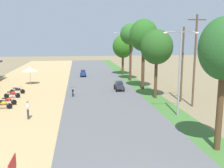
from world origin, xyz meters
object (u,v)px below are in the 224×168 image
object	(u,v)px
car_hatchback_blue	(83,73)
pedestrian_on_shoulder	(28,109)
median_tree_nearest	(224,50)
utility_pole_far	(182,63)
parked_motorbike_sixth	(18,90)
median_tree_fourth	(131,35)
utility_pole_near	(195,60)
median_tree_fifth	(123,46)
street_signboard	(12,168)
parked_motorbike_third	(3,104)
parked_motorbike_fifth	(12,94)
vendor_umbrella	(30,69)
car_sedan_charcoal	(119,85)
parked_motorbike_fourth	(8,100)
streetlamp_mid	(122,49)
motorbike_ahead_second	(73,91)
median_tree_third	(144,36)
median_tree_second	(157,47)

from	to	relation	value
car_hatchback_blue	pedestrian_on_shoulder	bearing A→B (deg)	-102.40
median_tree_nearest	utility_pole_far	distance (m)	12.61
parked_motorbike_sixth	utility_pole_far	bearing A→B (deg)	-18.57
median_tree_fourth	utility_pole_near	world-z (taller)	median_tree_fourth
median_tree_fifth	street_signboard	bearing A→B (deg)	-107.58
parked_motorbike_third	parked_motorbike_fifth	bearing A→B (deg)	92.97
vendor_umbrella	car_sedan_charcoal	size ratio (longest dim) A/B	1.12
parked_motorbike_third	car_sedan_charcoal	xyz separation A→B (m)	(12.60, 7.30, 0.19)
street_signboard	car_sedan_charcoal	world-z (taller)	street_signboard
car_sedan_charcoal	pedestrian_on_shoulder	bearing A→B (deg)	-131.57
parked_motorbike_sixth	median_tree_fifth	size ratio (longest dim) A/B	0.24
parked_motorbike_fourth	streetlamp_mid	distance (m)	28.64
streetlamp_mid	motorbike_ahead_second	size ratio (longest dim) A/B	4.43
parked_motorbike_third	median_tree_nearest	world-z (taller)	median_tree_nearest
pedestrian_on_shoulder	streetlamp_mid	distance (m)	31.54
parked_motorbike_third	utility_pole_near	xyz separation A→B (m)	(18.77, -1.28, 4.19)
parked_motorbike_third	parked_motorbike_fourth	bearing A→B (deg)	87.23
pedestrian_on_shoulder	car_hatchback_blue	bearing A→B (deg)	77.60
parked_motorbike_third	motorbike_ahead_second	world-z (taller)	motorbike_ahead_second
median_tree_nearest	median_tree_third	world-z (taller)	median_tree_third
median_tree_fifth	motorbike_ahead_second	size ratio (longest dim) A/B	4.11
vendor_umbrella	pedestrian_on_shoulder	world-z (taller)	vendor_umbrella
car_hatchback_blue	median_tree_third	bearing A→B (deg)	-57.35
median_tree_third	parked_motorbike_third	bearing A→B (deg)	-153.06
median_tree_nearest	utility_pole_near	distance (m)	10.62
parked_motorbike_fourth	parked_motorbike_fifth	xyz separation A→B (m)	(-0.32, 3.20, 0.00)
pedestrian_on_shoulder	median_tree_nearest	bearing A→B (deg)	-31.55
utility_pole_far	car_hatchback_blue	distance (m)	22.18
pedestrian_on_shoulder	streetlamp_mid	bearing A→B (deg)	65.39
street_signboard	median_tree_nearest	distance (m)	12.88
parked_motorbike_fifth	median_tree_fifth	distance (m)	23.84
pedestrian_on_shoulder	median_tree_third	distance (m)	18.50
street_signboard	median_tree_fourth	distance (m)	31.90
median_tree_nearest	motorbike_ahead_second	size ratio (longest dim) A/B	4.49
median_tree_nearest	median_tree_fourth	distance (m)	26.34
parked_motorbike_fourth	pedestrian_on_shoulder	world-z (taller)	pedestrian_on_shoulder
parked_motorbike_third	utility_pole_near	distance (m)	19.27
median_tree_nearest	median_tree_fourth	xyz separation A→B (m)	(-0.07, 26.32, 1.13)
street_signboard	parked_motorbike_fifth	bearing A→B (deg)	103.38
car_sedan_charcoal	parked_motorbike_sixth	bearing A→B (deg)	-178.81
parked_motorbike_fifth	pedestrian_on_shoulder	size ratio (longest dim) A/B	1.11
parked_motorbike_fourth	median_tree_second	size ratio (longest dim) A/B	0.23
parked_motorbike_fifth	median_tree_nearest	bearing A→B (deg)	-45.18
parked_motorbike_fourth	car_hatchback_blue	bearing A→B (deg)	66.48
street_signboard	car_sedan_charcoal	bearing A→B (deg)	68.76
parked_motorbike_third	median_tree_fourth	world-z (taller)	median_tree_fourth
street_signboard	median_tree_fourth	bearing A→B (deg)	68.60
parked_motorbike_third	median_tree_fourth	size ratio (longest dim) A/B	0.20
parked_motorbike_sixth	pedestrian_on_shoulder	distance (m)	11.03
median_tree_fifth	motorbike_ahead_second	distance (m)	19.62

